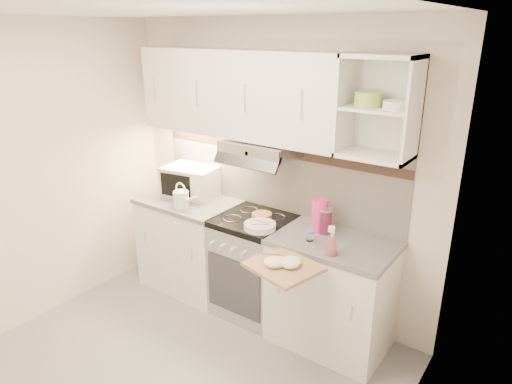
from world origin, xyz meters
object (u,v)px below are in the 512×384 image
at_px(watering_can, 182,199).
at_px(glass_jar, 325,221).
at_px(electric_range, 254,265).
at_px(spray_bottle, 332,243).
at_px(cutting_board, 284,267).
at_px(microwave, 191,181).
at_px(pink_pitcher, 320,215).
at_px(plate_stack, 260,226).

xyz_separation_m(watering_can, glass_jar, (1.29, 0.25, 0.02)).
distance_m(electric_range, watering_can, 0.87).
relative_size(watering_can, spray_bottle, 1.16).
bearing_deg(cutting_board, spray_bottle, 69.14).
xyz_separation_m(microwave, cutting_board, (1.44, -0.64, -0.17)).
bearing_deg(spray_bottle, microwave, 146.92).
relative_size(microwave, pink_pitcher, 2.10).
distance_m(electric_range, pink_pitcher, 0.82).
bearing_deg(plate_stack, microwave, 164.61).
height_order(electric_range, microwave, microwave).
xyz_separation_m(pink_pitcher, glass_jar, (0.06, -0.01, -0.03)).
bearing_deg(microwave, plate_stack, -24.78).
bearing_deg(pink_pitcher, spray_bottle, -38.97).
relative_size(watering_can, pink_pitcher, 1.03).
relative_size(electric_range, microwave, 1.64).
xyz_separation_m(watering_can, pink_pitcher, (1.23, 0.26, 0.05)).
distance_m(watering_can, plate_stack, 0.84).
relative_size(electric_range, watering_can, 3.35).
relative_size(spray_bottle, cutting_board, 0.52).
height_order(plate_stack, pink_pitcher, pink_pitcher).
distance_m(plate_stack, cutting_board, 0.58).
xyz_separation_m(spray_bottle, cutting_board, (-0.21, -0.30, -0.12)).
bearing_deg(cutting_board, glass_jar, 103.84).
xyz_separation_m(pink_pitcher, cutting_board, (0.06, -0.61, -0.16)).
bearing_deg(watering_can, glass_jar, 11.54).
relative_size(plate_stack, spray_bottle, 1.10).
relative_size(electric_range, cutting_board, 2.02).
bearing_deg(electric_range, microwave, 171.94).
relative_size(plate_stack, pink_pitcher, 0.98).
height_order(glass_jar, spray_bottle, spray_bottle).
distance_m(glass_jar, spray_bottle, 0.36).
bearing_deg(electric_range, pink_pitcher, 8.80).
distance_m(microwave, spray_bottle, 1.68).
bearing_deg(watering_can, microwave, 118.20).
height_order(watering_can, plate_stack, watering_can).
xyz_separation_m(electric_range, watering_can, (-0.67, -0.17, 0.53)).
bearing_deg(spray_bottle, glass_jar, 103.39).
height_order(plate_stack, glass_jar, glass_jar).
relative_size(plate_stack, cutting_board, 0.58).
distance_m(electric_range, glass_jar, 0.84).
height_order(watering_can, spray_bottle, spray_bottle).
xyz_separation_m(plate_stack, cutting_board, (0.45, -0.36, -0.05)).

